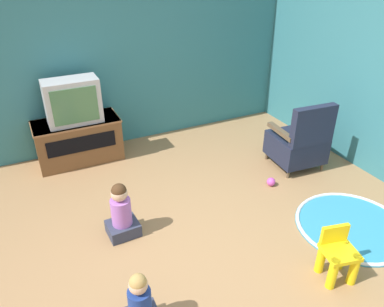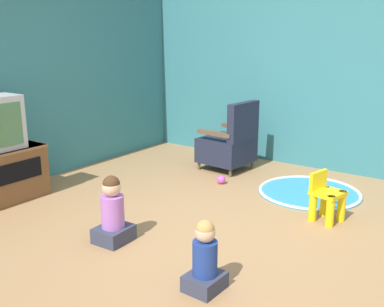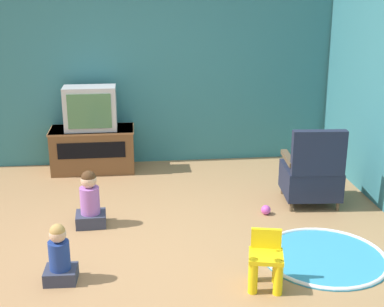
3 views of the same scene
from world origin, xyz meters
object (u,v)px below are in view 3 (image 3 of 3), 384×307
object	(u,v)px
television	(90,108)
child_watching_left	(90,202)
black_armchair	(312,175)
toy_ball	(266,210)
yellow_kid_chair	(266,263)
tv_cabinet	(93,149)
child_watching_center	(60,257)

from	to	relation	value
television	child_watching_left	size ratio (longest dim) A/B	1.11
black_armchair	toy_ball	size ratio (longest dim) A/B	8.86
yellow_kid_chair	toy_ball	size ratio (longest dim) A/B	4.57
tv_cabinet	black_armchair	distance (m)	2.79
child_watching_left	toy_ball	size ratio (longest dim) A/B	5.75
child_watching_left	toy_ball	xyz separation A→B (m)	(1.81, 0.06, -0.20)
child_watching_center	tv_cabinet	bearing A→B (deg)	90.03
child_watching_center	toy_ball	world-z (taller)	child_watching_center
child_watching_left	toy_ball	bearing A→B (deg)	-0.77
black_armchair	child_watching_left	distance (m)	2.38
child_watching_center	black_armchair	bearing A→B (deg)	29.71
child_watching_center	toy_ball	size ratio (longest dim) A/B	5.06
television	child_watching_center	xyz separation A→B (m)	(-0.10, -2.65, -0.61)
television	toy_ball	distance (m)	2.56
tv_cabinet	black_armchair	xyz separation A→B (m)	(2.43, -1.37, 0.05)
black_armchair	yellow_kid_chair	size ratio (longest dim) A/B	1.94
black_armchair	child_watching_left	bearing A→B (deg)	11.40
television	child_watching_left	world-z (taller)	television
tv_cabinet	yellow_kid_chair	distance (m)	3.33
tv_cabinet	child_watching_left	bearing A→B (deg)	-87.54
toy_ball	yellow_kid_chair	bearing A→B (deg)	-104.29
tv_cabinet	television	xyz separation A→B (m)	(-0.00, -0.05, 0.54)
tv_cabinet	television	bearing A→B (deg)	-90.00
black_armchair	toy_ball	world-z (taller)	black_armchair
child_watching_center	toy_ball	xyz separation A→B (m)	(1.98, 1.09, -0.17)
toy_ball	tv_cabinet	bearing A→B (deg)	139.58
tv_cabinet	child_watching_center	world-z (taller)	tv_cabinet
television	black_armchair	distance (m)	2.81
tv_cabinet	child_watching_left	world-z (taller)	child_watching_left
black_armchair	child_watching_center	distance (m)	2.86
black_armchair	child_watching_left	world-z (taller)	black_armchair
yellow_kid_chair	child_watching_left	xyz separation A→B (m)	(-1.46, 1.30, 0.04)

